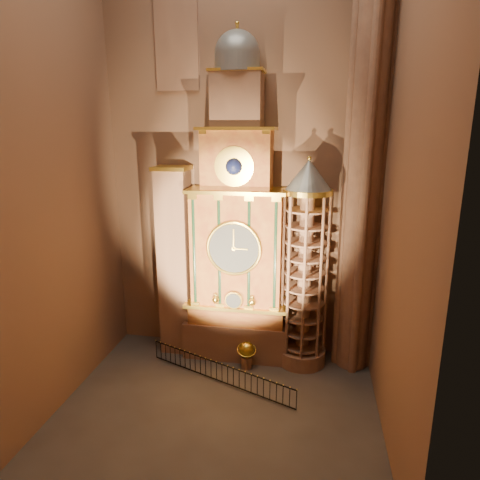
% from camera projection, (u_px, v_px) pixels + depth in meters
% --- Properties ---
extents(floor, '(14.00, 14.00, 0.00)m').
position_uv_depth(floor, '(218.00, 409.00, 18.94)').
color(floor, '#383330').
rests_on(floor, ground).
extents(wall_back, '(22.00, 0.00, 22.00)m').
position_uv_depth(wall_back, '(241.00, 150.00, 21.87)').
color(wall_back, brown).
rests_on(wall_back, floor).
extents(wall_left, '(0.00, 22.00, 22.00)m').
position_uv_depth(wall_left, '(46.00, 155.00, 17.31)').
color(wall_left, brown).
rests_on(wall_left, floor).
extents(wall_right, '(0.00, 22.00, 22.00)m').
position_uv_depth(wall_right, '(408.00, 160.00, 14.99)').
color(wall_right, brown).
rests_on(wall_right, floor).
extents(astronomical_clock, '(5.60, 2.41, 16.70)m').
position_uv_depth(astronomical_clock, '(237.00, 236.00, 21.97)').
color(astronomical_clock, '#8C634C').
rests_on(astronomical_clock, floor).
extents(portrait_tower, '(1.80, 1.60, 10.20)m').
position_uv_depth(portrait_tower, '(175.00, 261.00, 22.94)').
color(portrait_tower, '#8C634C').
rests_on(portrait_tower, floor).
extents(stair_turret, '(2.50, 2.50, 10.80)m').
position_uv_depth(stair_turret, '(305.00, 268.00, 21.50)').
color(stair_turret, '#8C634C').
rests_on(stair_turret, floor).
extents(gothic_pier, '(2.04, 2.04, 22.00)m').
position_uv_depth(gothic_pier, '(366.00, 152.00, 19.90)').
color(gothic_pier, '#8C634C').
rests_on(gothic_pier, floor).
extents(stained_glass_window, '(2.20, 0.14, 5.20)m').
position_uv_depth(stained_glass_window, '(176.00, 35.00, 20.92)').
color(stained_glass_window, navy).
rests_on(stained_glass_window, wall_back).
extents(celestial_globe, '(1.19, 1.15, 1.44)m').
position_uv_depth(celestial_globe, '(246.00, 352.00, 22.03)').
color(celestial_globe, '#8C634C').
rests_on(celestial_globe, floor).
extents(iron_railing, '(7.65, 3.23, 1.00)m').
position_uv_depth(iron_railing, '(219.00, 372.00, 20.81)').
color(iron_railing, black).
rests_on(iron_railing, floor).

